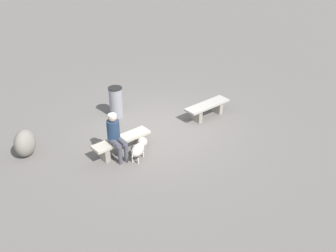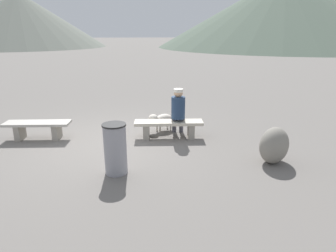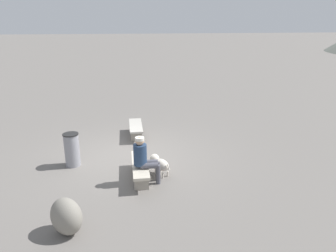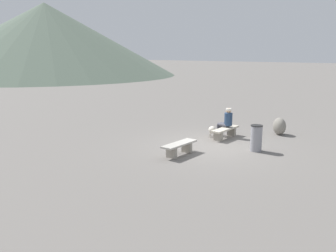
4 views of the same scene
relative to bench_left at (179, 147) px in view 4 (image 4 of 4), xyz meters
name	(u,v)px [view 4 (image 4 of 4)]	position (x,y,z in m)	size (l,w,h in m)	color
ground	(212,147)	(1.66, -0.35, -0.33)	(210.00, 210.00, 0.06)	slate
bench_left	(179,147)	(0.00, 0.00, 0.00)	(1.57, 0.51, 0.43)	gray
bench_right	(225,131)	(3.17, -0.15, 0.00)	(1.68, 0.47, 0.43)	gray
seated_person	(226,120)	(3.41, -0.07, 0.41)	(0.37, 0.66, 1.23)	navy
dog	(212,130)	(3.01, 0.38, 0.01)	(0.73, 0.53, 0.49)	beige
trash_bin	(256,138)	(2.06, -1.95, 0.18)	(0.44, 0.44, 0.95)	gray
boulder	(279,126)	(5.15, -1.74, 0.07)	(0.52, 0.71, 0.74)	gray
distant_peak_1	(46,39)	(23.60, 39.68, 4.91)	(37.88, 37.88, 10.43)	#566656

